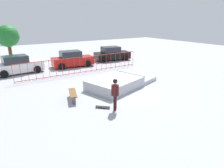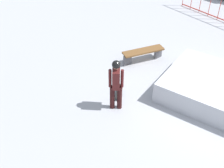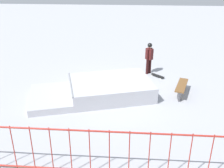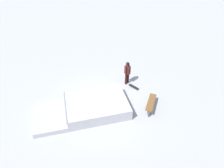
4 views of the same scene
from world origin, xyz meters
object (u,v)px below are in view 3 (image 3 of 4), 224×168
at_px(skateboard, 158,76).
at_px(skate_ramp, 100,90).
at_px(skater, 149,56).
at_px(park_bench, 181,87).

bearing_deg(skateboard, skate_ramp, 84.06).
bearing_deg(skater, skate_ramp, 92.85).
bearing_deg(skate_ramp, skateboard, -155.27).
bearing_deg(skater, skateboard, 173.58).
relative_size(skater, skateboard, 2.39).
height_order(skate_ramp, skater, skater).
bearing_deg(skate_ramp, skater, -144.65).
xyz_separation_m(skateboard, park_bench, (-0.91, 1.98, 0.28)).
height_order(skate_ramp, park_bench, skate_ramp).
xyz_separation_m(skate_ramp, skater, (-2.33, -2.96, 0.69)).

